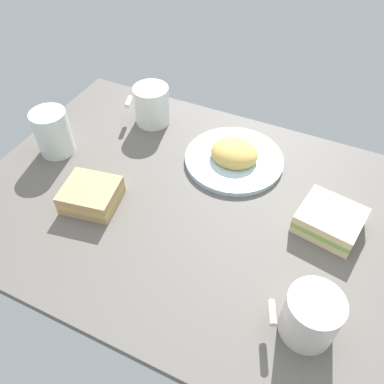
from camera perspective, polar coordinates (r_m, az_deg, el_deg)
The scene contains 7 objects.
tabletop at distance 80.94cm, azimuth -0.00°, elevation -1.94°, with size 90.00×64.00×2.00cm, color #5B5651.
plate_of_food at distance 88.46cm, azimuth 6.17°, elevation 5.18°, with size 22.12×22.12×5.06cm.
coffee_mug_black at distance 98.34cm, azimuth -5.90°, elevation 12.56°, with size 11.00×8.57×9.53cm.
coffee_mug_milky at distance 63.87cm, azimuth 16.93°, elevation -16.85°, with size 11.00×8.59×8.79cm.
sandwich_main at distance 81.08cm, azimuth -14.50°, elevation -0.44°, with size 12.09×11.22×4.40cm.
sandwich_side at distance 78.71cm, azimuth 19.43°, elevation -3.89°, with size 12.92×12.00×4.40cm.
glass_of_milk at distance 94.13cm, azimuth -19.54°, elevation 7.92°, with size 7.88×7.88×10.51cm.
Camera 1 is at (-22.66, 48.36, 61.82)cm, focal length 36.57 mm.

